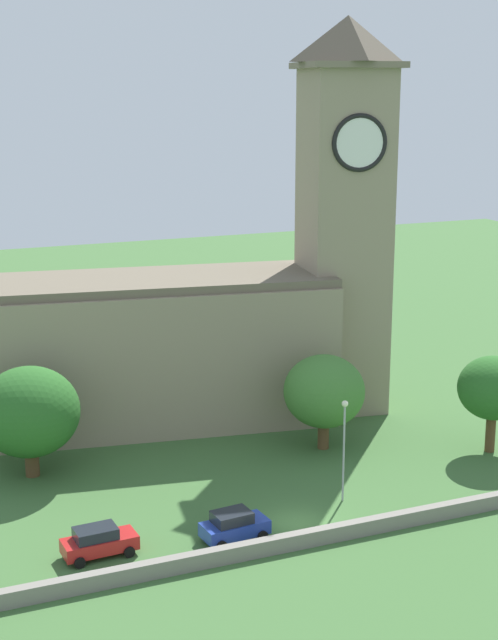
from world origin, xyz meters
The scene contains 9 objects.
ground_plane centered at (0.00, 15.00, 0.00)m, with size 200.00×200.00×0.00m, color #3D6633.
church centered at (2.02, 21.56, 9.18)m, with size 36.10×14.96×32.94m.
quay_barrier centered at (0.00, -2.96, 0.50)m, with size 49.68×0.70×0.99m, color gray.
car_red centered at (-12.82, 0.74, 0.94)m, with size 4.55×2.34×1.86m.
car_blue centered at (-4.59, -0.50, 0.97)m, with size 4.31×2.57×1.92m.
streetlamp_west_mid centered at (4.39, 1.99, 4.76)m, with size 0.44×0.44×7.15m.
tree_riverside_east centered at (-14.24, 14.50, 4.85)m, with size 7.23×7.23×8.13m.
tree_by_tower centered at (19.12, 5.51, 5.09)m, with size 5.43×5.43×7.57m.
tree_riverside_west centered at (7.59, 11.10, 4.62)m, with size 6.27×6.27×7.47m.
Camera 1 is at (-24.76, -50.58, 27.39)m, focal length 53.35 mm.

